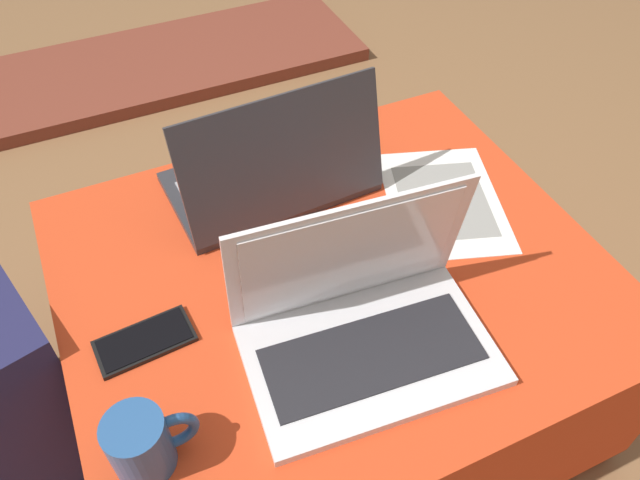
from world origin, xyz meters
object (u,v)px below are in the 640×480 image
laptop_near (363,320)px  backpack (0,385)px  paper_sheet (443,201)px  coffee_mug (143,443)px  laptop_far (274,174)px  cell_phone (145,341)px

laptop_near → backpack: bearing=157.9°
laptop_near → paper_sheet: 0.36m
laptop_near → coffee_mug: size_ratio=3.23×
paper_sheet → laptop_far: bearing=170.1°
laptop_far → paper_sheet: size_ratio=1.11×
paper_sheet → backpack: bearing=-166.7°
cell_phone → backpack: size_ratio=0.30×
cell_phone → paper_sheet: bearing=-86.6°
laptop_near → laptop_far: 0.37m
laptop_far → paper_sheet: laptop_far is taller
coffee_mug → laptop_near: bearing=8.9°
coffee_mug → cell_phone: bearing=78.5°
laptop_far → coffee_mug: (-0.35, -0.42, 0.00)m
laptop_near → coffee_mug: (-0.34, -0.05, -0.00)m
laptop_far → cell_phone: (-0.31, -0.23, -0.04)m
backpack → coffee_mug: size_ratio=4.26×
cell_phone → coffee_mug: bearing=164.0°
backpack → coffee_mug: backpack is taller
laptop_near → cell_phone: laptop_near is taller
paper_sheet → coffee_mug: size_ratio=2.90×
laptop_far → backpack: laptop_far is taller
laptop_near → backpack: (-0.57, 0.29, -0.24)m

